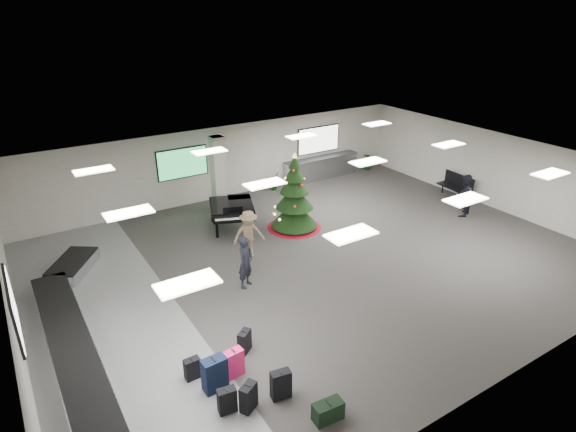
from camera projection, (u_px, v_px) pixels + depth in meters
ground at (317, 259)px, 16.46m from camera, size 18.00×18.00×0.00m
room_envelope at (298, 192)px, 15.84m from camera, size 18.02×14.02×3.21m
baggage_carousel at (73, 332)px, 12.47m from camera, size 2.28×9.71×0.43m
service_counter at (321, 168)px, 23.81m from camera, size 4.05×0.65×1.08m
suitcase_0 at (248, 397)px, 10.28m from camera, size 0.47×0.40×0.66m
suitcase_1 at (281, 384)px, 10.58m from camera, size 0.48×0.31×0.71m
pink_suitcase at (234, 363)px, 11.21m from camera, size 0.47×0.30×0.72m
suitcase_3 at (245, 341)px, 12.01m from camera, size 0.44×0.40×0.60m
navy_suitcase at (215, 374)px, 10.77m from camera, size 0.56×0.34×0.86m
suitcase_5 at (227, 400)px, 10.22m from camera, size 0.42×0.27×0.62m
green_duffel at (328, 411)px, 10.06m from camera, size 0.67×0.38×0.45m
suitcase_8 at (192, 369)px, 11.15m from camera, size 0.37×0.22×0.56m
christmas_tree at (294, 203)px, 18.36m from camera, size 2.13×2.13×3.03m
grand_piano at (232, 209)px, 18.35m from camera, size 2.21×2.49×1.18m
bench at (456, 184)px, 21.50m from camera, size 0.68×1.69×1.04m
traveler_a at (246, 262)px, 14.57m from camera, size 0.73×0.67×1.68m
traveler_b at (249, 234)px, 16.28m from camera, size 1.22×0.87×1.70m
traveler_bench at (464, 196)px, 19.48m from camera, size 1.04×0.94×1.75m
potted_plant_left at (275, 181)px, 22.37m from camera, size 0.58×0.52×0.88m
potted_plant_right at (367, 162)px, 25.15m from camera, size 0.63×0.63×0.83m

